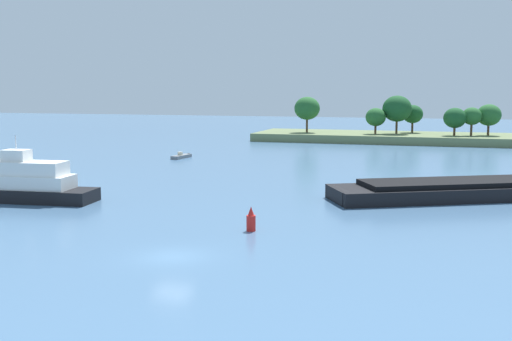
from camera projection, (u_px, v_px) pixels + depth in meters
ground_plane at (172, 257)px, 39.96m from camera, size 400.00×400.00×0.00m
treeline_island at (389, 130)px, 127.20m from camera, size 51.97×17.63×9.38m
small_motorboat at (181, 156)px, 96.56m from camera, size 1.78×4.70×1.02m
cargo_barge at (488, 187)px, 61.56m from camera, size 29.68×19.55×5.94m
channel_buoy_red at (251, 220)px, 47.07m from camera, size 0.70×0.70×1.90m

